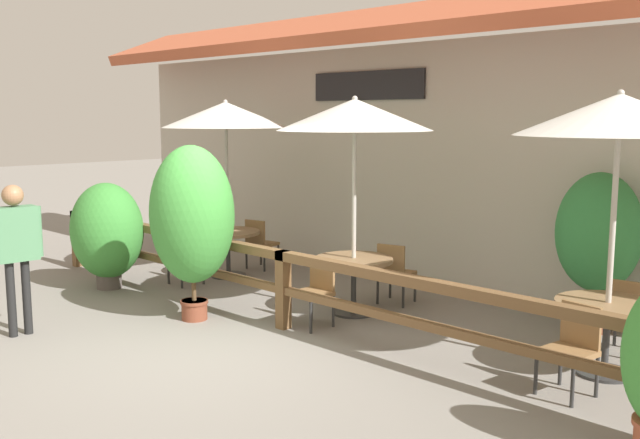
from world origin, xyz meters
name	(u,v)px	position (x,y,z in m)	size (l,w,h in m)	color
ground_plane	(214,348)	(0.00, 0.00, 0.00)	(60.00, 60.00, 0.00)	gray
building_facade	(435,141)	(0.00, 4.10, 2.16)	(14.28, 1.49, 4.23)	#BCB7A8
patio_railing	(283,272)	(0.00, 1.05, 0.70)	(10.40, 0.14, 0.95)	brown
patio_umbrella_near	(226,115)	(-2.69, 2.35, 2.54)	(1.97, 1.97, 2.78)	#B7B2A8
dining_table_near	(228,240)	(-2.69, 2.35, 0.59)	(1.01, 1.01, 0.73)	olive
chair_near_streetside	(189,254)	(-2.73, 1.64, 0.46)	(0.44, 0.44, 0.84)	olive
chair_near_wallside	(260,242)	(-2.75, 3.07, 0.46)	(0.49, 0.49, 0.84)	olive
patio_umbrella_middle	(355,115)	(0.17, 2.13, 2.54)	(1.97, 1.97, 2.78)	#B7B2A8
dining_table_middle	(354,269)	(0.17, 2.13, 0.59)	(1.01, 1.01, 0.73)	olive
chair_middle_streetside	(315,289)	(0.20, 1.39, 0.46)	(0.43, 0.43, 0.84)	olive
chair_middle_wallside	(395,271)	(0.26, 2.87, 0.46)	(0.50, 0.50, 0.84)	olive
patio_umbrella_far	(620,115)	(3.41, 2.22, 2.54)	(1.97, 1.97, 2.78)	#B7B2A8
dining_table_far	(607,317)	(3.41, 2.22, 0.59)	(1.01, 1.01, 0.73)	olive
chair_far_streetside	(572,346)	(3.39, 1.49, 0.46)	(0.48, 0.48, 0.84)	olive
chair_far_wallside	(629,313)	(3.34, 2.94, 0.46)	(0.47, 0.47, 0.84)	olive
potted_plant_small_flowering	(192,216)	(-1.08, 0.53, 1.31)	(1.11, 1.00, 2.19)	brown
potted_plant_broad_leaf	(107,232)	(-3.34, 0.62, 0.85)	(1.14, 1.02, 1.57)	#564C47
potted_plant_tall_tropical	(598,235)	(2.72, 3.55, 1.15)	(0.99, 0.89, 1.89)	brown
pedestrian	(15,239)	(-2.01, -1.27, 1.13)	(0.25, 0.62, 1.76)	black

